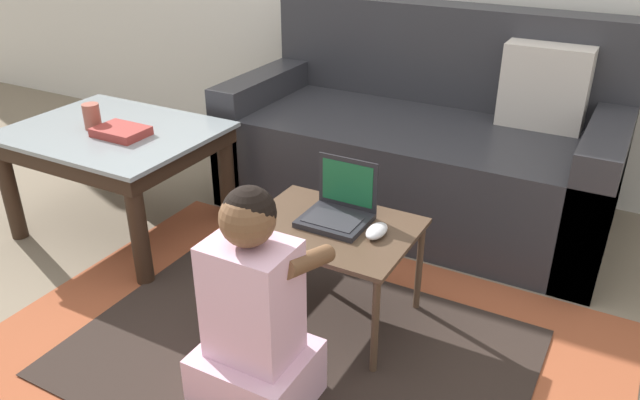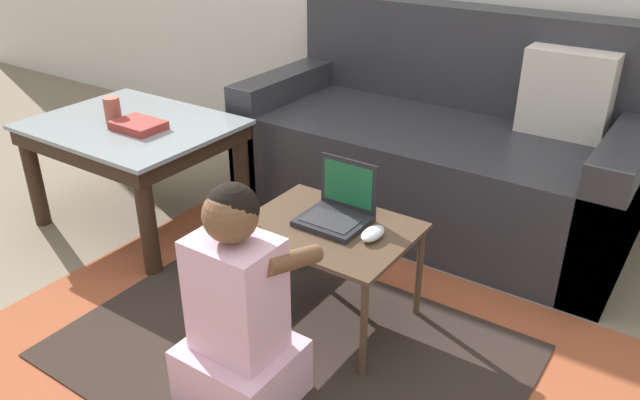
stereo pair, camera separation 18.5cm
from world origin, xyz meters
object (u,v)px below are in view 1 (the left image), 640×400
at_px(person_seated, 254,321).
at_px(cup_on_table, 92,116).
at_px(coffee_table, 114,146).
at_px(laptop, 338,211).
at_px(book_on_table, 121,132).
at_px(laptop_desk, 331,237).
at_px(computer_mouse, 377,231).
at_px(couch, 422,145).

xyz_separation_m(person_seated, cup_on_table, (-1.20, 0.57, 0.24)).
height_order(coffee_table, laptop, laptop).
relative_size(laptop, book_on_table, 1.05).
height_order(laptop_desk, computer_mouse, computer_mouse).
distance_m(coffee_table, laptop_desk, 1.13).
bearing_deg(coffee_table, person_seated, -28.06).
bearing_deg(cup_on_table, book_on_table, -1.68).
distance_m(coffee_table, computer_mouse, 1.29).
bearing_deg(book_on_table, computer_mouse, -3.54).
distance_m(coffee_table, laptop, 1.13).
bearing_deg(coffee_table, couch, 38.84).
bearing_deg(couch, cup_on_table, -141.92).
height_order(laptop_desk, laptop, laptop).
relative_size(computer_mouse, person_seated, 0.16).
xyz_separation_m(couch, cup_on_table, (-1.15, -0.90, 0.23)).
relative_size(laptop, cup_on_table, 2.05).
height_order(laptop_desk, book_on_table, book_on_table).
relative_size(person_seated, book_on_table, 3.40).
relative_size(computer_mouse, cup_on_table, 1.04).
height_order(couch, book_on_table, couch).
height_order(coffee_table, computer_mouse, coffee_table).
relative_size(coffee_table, laptop, 3.83).
distance_m(coffee_table, book_on_table, 0.14).
height_order(couch, coffee_table, couch).
xyz_separation_m(couch, computer_mouse, (0.20, -0.98, 0.08)).
distance_m(laptop_desk, book_on_table, 1.05).
bearing_deg(laptop_desk, book_on_table, 175.04).
distance_m(person_seated, book_on_table, 1.20).
bearing_deg(laptop, person_seated, -89.67).
height_order(computer_mouse, person_seated, person_seated).
distance_m(couch, person_seated, 1.47).
relative_size(coffee_table, person_seated, 1.19).
bearing_deg(coffee_table, laptop_desk, -6.41).
xyz_separation_m(computer_mouse, book_on_table, (-1.19, 0.07, 0.11)).
distance_m(person_seated, cup_on_table, 1.35).
bearing_deg(cup_on_table, coffee_table, 24.28).
height_order(coffee_table, cup_on_table, cup_on_table).
bearing_deg(couch, book_on_table, -137.44).
height_order(couch, laptop, couch).
xyz_separation_m(coffee_table, computer_mouse, (1.29, -0.11, -0.01)).
xyz_separation_m(laptop_desk, person_seated, (0.00, -0.48, -0.03)).
distance_m(couch, cup_on_table, 1.48).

